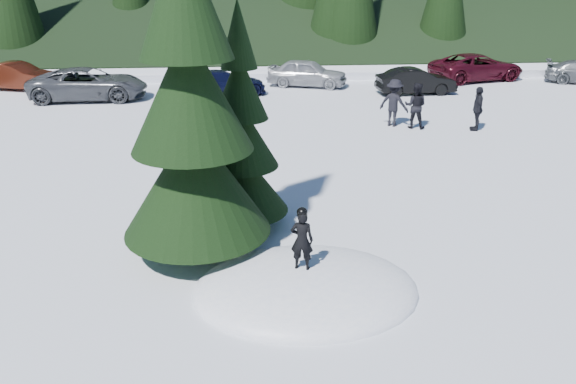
{
  "coord_description": "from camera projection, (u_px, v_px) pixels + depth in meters",
  "views": [
    {
      "loc": [
        -1.11,
        -9.52,
        5.95
      ],
      "look_at": [
        -0.15,
        2.54,
        1.1
      ],
      "focal_mm": 35.0,
      "sensor_mm": 36.0,
      "label": 1
    }
  ],
  "objects": [
    {
      "name": "car_4",
      "position": [
        307.0,
        73.0,
        29.96
      ],
      "size": [
        4.56,
        2.93,
        1.44
      ],
      "primitive_type": "imported",
      "rotation": [
        0.0,
        0.0,
        1.26
      ],
      "color": "#95989D",
      "rests_on": "ground"
    },
    {
      "name": "adult_0",
      "position": [
        415.0,
        106.0,
        22.05
      ],
      "size": [
        1.06,
        0.96,
        1.79
      ],
      "primitive_type": "imported",
      "rotation": [
        0.0,
        0.0,
        2.75
      ],
      "color": "black",
      "rests_on": "ground"
    },
    {
      "name": "adult_1",
      "position": [
        477.0,
        109.0,
        21.78
      ],
      "size": [
        0.69,
        1.08,
        1.72
      ],
      "primitive_type": "imported",
      "rotation": [
        0.0,
        0.0,
        4.42
      ],
      "color": "black",
      "rests_on": "ground"
    },
    {
      "name": "car_6",
      "position": [
        477.0,
        67.0,
        31.61
      ],
      "size": [
        5.78,
        3.76,
        1.48
      ],
      "primitive_type": "imported",
      "rotation": [
        0.0,
        0.0,
        1.83
      ],
      "color": "#3B0A15",
      "rests_on": "ground"
    },
    {
      "name": "car_2",
      "position": [
        89.0,
        84.0,
        26.92
      ],
      "size": [
        5.53,
        2.65,
        1.52
      ],
      "primitive_type": "imported",
      "rotation": [
        0.0,
        0.0,
        1.59
      ],
      "color": "#4A4C51",
      "rests_on": "ground"
    },
    {
      "name": "child_skier",
      "position": [
        302.0,
        240.0,
        10.76
      ],
      "size": [
        0.5,
        0.4,
        1.22
      ],
      "primitive_type": "imported",
      "rotation": [
        0.0,
        0.0,
        2.88
      ],
      "color": "black",
      "rests_on": "snow_mound"
    },
    {
      "name": "car_5",
      "position": [
        416.0,
        81.0,
        28.19
      ],
      "size": [
        4.0,
        1.58,
        1.29
      ],
      "primitive_type": "imported",
      "rotation": [
        0.0,
        0.0,
        1.63
      ],
      "color": "black",
      "rests_on": "ground"
    },
    {
      "name": "snow_mound",
      "position": [
        306.0,
        291.0,
        11.1
      ],
      "size": [
        4.48,
        3.52,
        0.96
      ],
      "primitive_type": "ellipsoid",
      "color": "white",
      "rests_on": "ground"
    },
    {
      "name": "car_1",
      "position": [
        17.0,
        76.0,
        29.16
      ],
      "size": [
        4.5,
        2.61,
        1.4
      ],
      "primitive_type": "imported",
      "rotation": [
        0.0,
        0.0,
        1.29
      ],
      "color": "#3C140A",
      "rests_on": "ground"
    },
    {
      "name": "ground",
      "position": [
        306.0,
        291.0,
        11.1
      ],
      "size": [
        200.0,
        200.0,
        0.0
      ],
      "primitive_type": "plane",
      "color": "white",
      "rests_on": "ground"
    },
    {
      "name": "adult_2",
      "position": [
        394.0,
        103.0,
        22.34
      ],
      "size": [
        1.38,
        1.29,
        1.87
      ],
      "primitive_type": "imported",
      "rotation": [
        0.0,
        0.0,
        2.48
      ],
      "color": "black",
      "rests_on": "ground"
    },
    {
      "name": "spruce_short",
      "position": [
        242.0,
        143.0,
        13.19
      ],
      "size": [
        2.2,
        2.2,
        5.37
      ],
      "color": "black",
      "rests_on": "ground"
    },
    {
      "name": "car_3",
      "position": [
        221.0,
        83.0,
        27.59
      ],
      "size": [
        4.85,
        3.35,
        1.3
      ],
      "primitive_type": "imported",
      "rotation": [
        0.0,
        0.0,
        1.95
      ],
      "color": "black",
      "rests_on": "ground"
    },
    {
      "name": "spruce_tall",
      "position": [
        190.0,
        107.0,
        11.37
      ],
      "size": [
        3.2,
        3.2,
        8.6
      ],
      "color": "black",
      "rests_on": "ground"
    }
  ]
}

